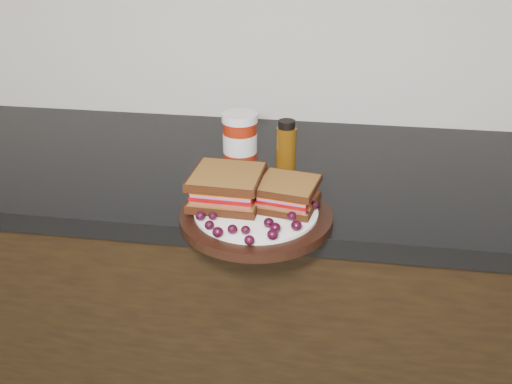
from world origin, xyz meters
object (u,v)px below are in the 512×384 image
oil_bottle (286,147)px  condiment_jar (240,139)px  sandwich_left (227,187)px  plate (256,217)px

oil_bottle → condiment_jar: bearing=160.4°
sandwich_left → oil_bottle: size_ratio=1.07×
plate → sandwich_left: 0.08m
sandwich_left → oil_bottle: oil_bottle is taller
plate → oil_bottle: (0.03, 0.22, 0.05)m
plate → oil_bottle: 0.23m
plate → oil_bottle: bearing=81.9°
plate → condiment_jar: condiment_jar is taller
plate → condiment_jar: bearing=106.3°
condiment_jar → oil_bottle: bearing=-19.6°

